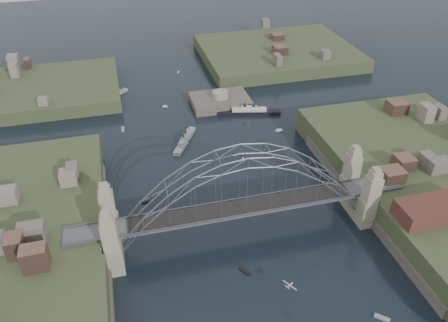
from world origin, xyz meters
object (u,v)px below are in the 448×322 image
at_px(bridge, 243,194).
at_px(ocean_liner, 249,112).
at_px(wharf_shed, 438,209).
at_px(fort_island, 220,105).
at_px(naval_cruiser_far, 113,95).
at_px(naval_cruiser_near, 185,140).

distance_m(bridge, ocean_liner, 64.44).
bearing_deg(wharf_shed, bridge, 162.35).
relative_size(fort_island, naval_cruiser_far, 1.81).
distance_m(wharf_shed, naval_cruiser_far, 124.49).
relative_size(bridge, naval_cruiser_far, 6.92).
xyz_separation_m(wharf_shed, naval_cruiser_far, (-71.64, 101.39, -9.26)).
distance_m(naval_cruiser_near, naval_cruiser_far, 46.40).
distance_m(wharf_shed, naval_cruiser_near, 78.96).
height_order(bridge, wharf_shed, bridge).
bearing_deg(wharf_shed, ocean_liner, 107.61).
bearing_deg(ocean_liner, naval_cruiser_near, -152.74).
relative_size(bridge, ocean_liner, 3.61).
xyz_separation_m(bridge, naval_cruiser_near, (-6.22, 46.23, -11.53)).
distance_m(bridge, naval_cruiser_far, 92.38).
height_order(fort_island, naval_cruiser_far, fort_island).
bearing_deg(naval_cruiser_near, naval_cruiser_far, 117.49).
relative_size(fort_island, naval_cruiser_near, 1.36).
bearing_deg(fort_island, naval_cruiser_far, 156.31).
relative_size(fort_island, wharf_shed, 1.10).
relative_size(bridge, naval_cruiser_near, 5.21).
distance_m(naval_cruiser_near, ocean_liner, 30.07).
height_order(naval_cruiser_near, naval_cruiser_far, naval_cruiser_near).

